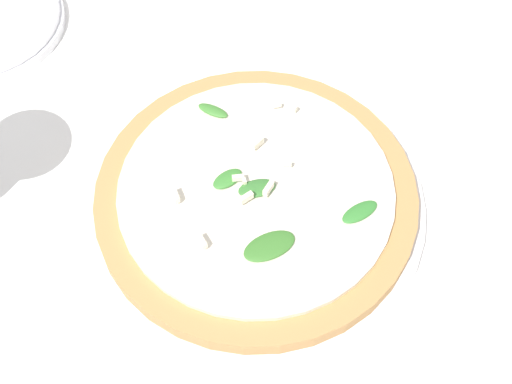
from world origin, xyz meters
TOP-DOWN VIEW (x-y plane):
  - ground_plane at (0.00, 0.00)m, footprint 6.00×6.00m
  - pizza_arugula_main at (0.04, -0.01)m, footprint 0.32×0.32m

SIDE VIEW (x-z plane):
  - ground_plane at x=0.00m, z-range 0.00..0.00m
  - pizza_arugula_main at x=0.04m, z-range -0.01..0.04m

